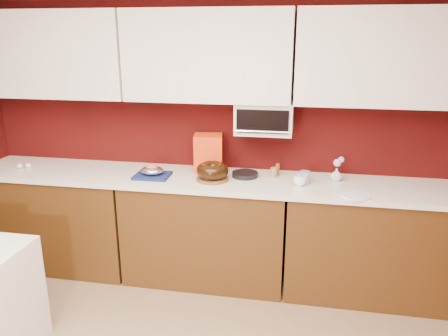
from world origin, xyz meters
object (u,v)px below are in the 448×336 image
coffee_mug (300,179)px  blue_jar (305,177)px  bundt_cake (212,171)px  foil_ham_nest (152,170)px  flower_vase (336,174)px  toaster_oven (264,118)px  pandoro_box (208,153)px

coffee_mug → blue_jar: 0.07m
bundt_cake → blue_jar: (0.72, 0.06, -0.03)m
bundt_cake → foil_ham_nest: bearing=-179.6°
blue_jar → foil_ham_nest: bearing=-177.0°
bundt_cake → flower_vase: (0.96, 0.17, -0.02)m
toaster_oven → blue_jar: size_ratio=4.66×
bundt_cake → pandoro_box: pandoro_box is taller
flower_vase → coffee_mug: bearing=-149.0°
bundt_cake → coffee_mug: bundt_cake is taller
toaster_oven → flower_vase: (0.59, -0.06, -0.42)m
toaster_oven → coffee_mug: 0.57m
pandoro_box → coffee_mug: (0.77, -0.23, -0.11)m
bundt_cake → flower_vase: bearing=10.0°
flower_vase → pandoro_box: bearing=176.5°
pandoro_box → flower_vase: pandoro_box is taller
foil_ham_nest → blue_jar: (1.22, 0.06, -0.01)m
toaster_oven → pandoro_box: toaster_oven is taller
pandoro_box → blue_jar: size_ratio=3.26×
bundt_cake → blue_jar: bundt_cake is taller
bundt_cake → pandoro_box: 0.26m
foil_ham_nest → flower_vase: 1.48m
coffee_mug → pandoro_box: bearing=163.2°
pandoro_box → foil_ham_nest: bearing=-160.0°
bundt_cake → pandoro_box: size_ratio=0.80×
toaster_oven → bundt_cake: bearing=-149.3°
coffee_mug → toaster_oven: bearing=143.9°
bundt_cake → pandoro_box: bearing=109.9°
pandoro_box → flower_vase: 1.06m
foil_ham_nest → pandoro_box: (0.42, 0.24, 0.10)m
bundt_cake → blue_jar: size_ratio=2.62×
bundt_cake → flower_vase: size_ratio=2.20×
toaster_oven → bundt_cake: size_ratio=1.78×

